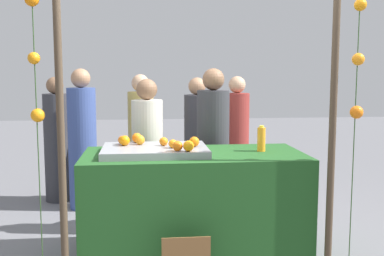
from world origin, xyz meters
TOP-DOWN VIEW (x-y plane):
  - ground_plane at (0.00, 0.00)m, footprint 24.00×24.00m
  - stall_counter at (0.00, 0.00)m, footprint 1.90×0.89m
  - orange_tray at (-0.34, 0.00)m, footprint 0.89×0.63m
  - orange_0 at (-0.62, 0.18)m, footprint 0.07×0.07m
  - orange_1 at (-0.46, 0.14)m, footprint 0.08×0.08m
  - orange_2 at (-0.26, 0.06)m, footprint 0.07×0.07m
  - orange_3 at (-0.19, -0.08)m, footprint 0.07×0.07m
  - orange_4 at (-0.16, -0.23)m, footprint 0.08×0.08m
  - orange_5 at (-0.07, -0.26)m, footprint 0.09×0.09m
  - orange_6 at (-0.59, 0.09)m, footprint 0.09×0.09m
  - orange_7 at (-0.49, 0.25)m, footprint 0.09×0.09m
  - orange_8 at (0.00, -0.03)m, footprint 0.09×0.09m
  - juice_bottle at (0.60, 0.03)m, footprint 0.07×0.07m
  - vendor_left at (-0.39, 0.70)m, footprint 0.31×0.31m
  - vendor_right at (0.28, 0.74)m, footprint 0.33×0.33m
  - crowd_person_0 at (-1.15, 1.59)m, footprint 0.33×0.33m
  - crowd_person_1 at (0.22, 1.61)m, footprint 0.31×0.31m
  - crowd_person_2 at (-0.46, 1.83)m, footprint 0.32×0.32m
  - crowd_person_3 at (-1.51, 1.95)m, footprint 0.31×0.31m
  - crowd_person_4 at (0.74, 1.78)m, footprint 0.31×0.31m
  - canopy_post_left at (-1.03, -0.48)m, footprint 0.06×0.06m
  - canopy_post_right at (1.03, -0.48)m, footprint 0.06×0.06m
  - garland_strand_left at (-1.19, -0.49)m, footprint 0.11×0.10m
  - garland_strand_right at (1.22, -0.48)m, footprint 0.11×0.10m

SIDE VIEW (x-z plane):
  - ground_plane at x=0.00m, z-range 0.00..0.00m
  - stall_counter at x=0.00m, z-range 0.00..0.92m
  - vendor_left at x=-0.39m, z-range -0.05..1.50m
  - crowd_person_1 at x=0.22m, z-range -0.05..1.50m
  - crowd_person_3 at x=-1.51m, z-range -0.05..1.51m
  - crowd_person_4 at x=0.74m, z-range -0.05..1.51m
  - crowd_person_2 at x=-0.46m, z-range -0.05..1.54m
  - vendor_right at x=0.28m, z-range -0.06..1.60m
  - crowd_person_0 at x=-1.15m, z-range -0.06..1.60m
  - orange_tray at x=-0.34m, z-range 0.92..0.98m
  - orange_3 at x=-0.19m, z-range 0.98..1.06m
  - orange_0 at x=-0.62m, z-range 0.98..1.06m
  - orange_2 at x=-0.26m, z-range 0.98..1.06m
  - orange_4 at x=-0.16m, z-range 0.98..1.07m
  - orange_1 at x=-0.46m, z-range 0.98..1.07m
  - orange_8 at x=0.00m, z-range 0.98..1.07m
  - orange_5 at x=-0.07m, z-range 0.98..1.07m
  - orange_7 at x=-0.49m, z-range 0.98..1.07m
  - orange_6 at x=-0.59m, z-range 0.98..1.07m
  - juice_bottle at x=0.60m, z-range 0.92..1.15m
  - canopy_post_left at x=-1.03m, z-range 0.00..2.32m
  - canopy_post_right at x=1.03m, z-range 0.00..2.32m
  - garland_strand_right at x=1.22m, z-range 0.54..2.77m
  - garland_strand_left at x=-1.19m, z-range 0.57..2.80m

